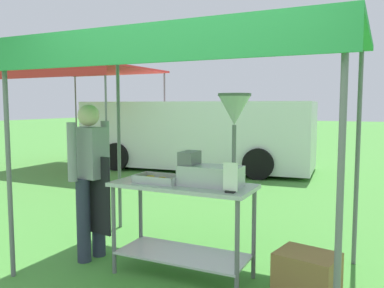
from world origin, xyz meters
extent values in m
plane|color=#478E38|center=(0.00, 6.00, 0.00)|extent=(70.00, 70.00, 0.00)
cylinder|color=slate|center=(-1.73, 0.29, 1.07)|extent=(0.04, 0.04, 2.13)
cylinder|color=slate|center=(1.14, 0.29, 1.07)|extent=(0.04, 0.04, 2.13)
cylinder|color=slate|center=(-1.73, 2.00, 1.07)|extent=(0.04, 0.04, 2.13)
cylinder|color=slate|center=(1.14, 2.00, 1.07)|extent=(0.04, 0.04, 2.13)
cube|color=#2D934C|center=(-0.30, 1.15, 2.16)|extent=(3.07, 1.90, 0.05)
cube|color=#2D934C|center=(-0.30, 0.20, 2.02)|extent=(3.07, 0.02, 0.24)
cube|color=#B7B7BC|center=(-0.30, 1.00, 0.86)|extent=(1.33, 0.57, 0.04)
cube|color=#B7B7BC|center=(-0.30, 1.00, 0.21)|extent=(1.23, 0.52, 0.02)
cylinder|color=slate|center=(-0.92, 0.76, 0.42)|extent=(0.04, 0.04, 0.85)
cylinder|color=slate|center=(0.32, 0.76, 0.42)|extent=(0.04, 0.04, 0.85)
cylinder|color=slate|center=(-0.92, 1.23, 0.42)|extent=(0.04, 0.04, 0.85)
cylinder|color=slate|center=(0.32, 1.23, 0.42)|extent=(0.04, 0.04, 0.85)
cube|color=#B7B7BC|center=(-0.53, 0.95, 0.89)|extent=(0.43, 0.26, 0.01)
cube|color=#B7B7BC|center=(-0.53, 0.82, 0.92)|extent=(0.43, 0.01, 0.06)
cube|color=#B7B7BC|center=(-0.53, 1.07, 0.92)|extent=(0.43, 0.01, 0.06)
cube|color=#B7B7BC|center=(-0.74, 0.95, 0.92)|extent=(0.01, 0.26, 0.06)
cube|color=#B7B7BC|center=(-0.32, 0.95, 0.92)|extent=(0.01, 0.26, 0.06)
torus|color=gold|center=(-0.52, 1.00, 0.91)|extent=(0.12, 0.12, 0.03)
torus|color=gold|center=(-0.51, 0.90, 0.91)|extent=(0.11, 0.11, 0.03)
torus|color=gold|center=(-0.65, 0.94, 0.91)|extent=(0.10, 0.10, 0.03)
torus|color=gold|center=(-0.67, 1.02, 0.91)|extent=(0.10, 0.10, 0.03)
torus|color=gold|center=(-0.37, 0.90, 0.91)|extent=(0.12, 0.12, 0.03)
torus|color=gold|center=(-0.39, 0.98, 0.91)|extent=(0.12, 0.12, 0.03)
torus|color=gold|center=(-0.60, 0.88, 0.91)|extent=(0.11, 0.11, 0.03)
cube|color=#B7B7BC|center=(-0.03, 1.02, 0.97)|extent=(0.56, 0.28, 0.18)
cube|color=slate|center=(-0.24, 1.02, 1.12)|extent=(0.14, 0.22, 0.12)
cylinder|color=slate|center=(0.19, 1.02, 1.25)|extent=(0.04, 0.04, 0.37)
cone|color=#B7B7BC|center=(0.19, 1.02, 1.56)|extent=(0.27, 0.27, 0.25)
cylinder|color=slate|center=(0.19, 1.02, 1.69)|extent=(0.29, 0.29, 0.02)
cube|color=black|center=(0.23, 0.82, 0.89)|extent=(0.08, 0.05, 0.02)
cube|color=white|center=(0.23, 0.82, 1.02)|extent=(0.13, 0.02, 0.24)
cylinder|color=#2D3347|center=(-1.34, 1.06, 0.43)|extent=(0.14, 0.14, 0.86)
cylinder|color=#2D3347|center=(-1.37, 0.87, 0.43)|extent=(0.14, 0.14, 0.86)
cube|color=gray|center=(-1.35, 0.97, 1.12)|extent=(0.37, 0.27, 0.52)
cube|color=black|center=(-1.24, 0.95, 0.69)|extent=(0.32, 0.07, 0.80)
cylinder|color=gray|center=(-1.32, 1.18, 1.15)|extent=(0.10, 0.10, 0.58)
cylinder|color=gray|center=(-1.39, 0.75, 1.15)|extent=(0.10, 0.10, 0.58)
sphere|color=beige|center=(-1.35, 0.97, 1.50)|extent=(0.22, 0.22, 0.22)
cube|color=olive|center=(0.83, 1.05, 0.19)|extent=(0.55, 0.47, 0.38)
cube|color=white|center=(-2.89, 6.90, 0.89)|extent=(5.82, 2.38, 1.60)
cube|color=#1E2833|center=(-0.69, 7.09, 1.29)|extent=(0.24, 1.62, 0.70)
cylinder|color=black|center=(-1.22, 7.98, 0.34)|extent=(0.70, 0.30, 0.68)
cylinder|color=black|center=(-1.06, 6.13, 0.34)|extent=(0.70, 0.30, 0.68)
cylinder|color=black|center=(-4.73, 7.68, 0.34)|extent=(0.70, 0.30, 0.68)
cylinder|color=black|center=(-4.57, 5.83, 0.34)|extent=(0.70, 0.30, 0.68)
cylinder|color=slate|center=(-6.96, 4.59, 1.23)|extent=(0.04, 0.04, 2.45)
cylinder|color=slate|center=(-3.93, 4.59, 1.23)|extent=(0.04, 0.04, 2.45)
cylinder|color=slate|center=(-6.96, 7.09, 1.23)|extent=(0.04, 0.04, 2.45)
cylinder|color=slate|center=(-3.93, 7.09, 1.23)|extent=(0.04, 0.04, 2.45)
cube|color=red|center=(-5.44, 5.84, 2.48)|extent=(3.24, 2.70, 0.05)
cube|color=red|center=(-5.44, 4.50, 2.34)|extent=(3.24, 0.02, 0.24)
camera|label=1|loc=(1.36, -2.27, 1.60)|focal=37.66mm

